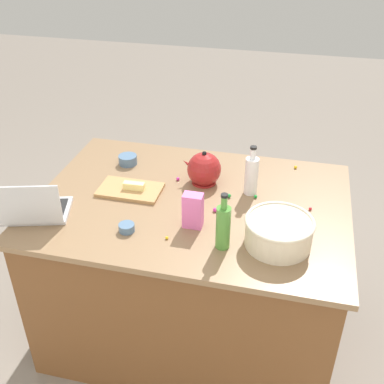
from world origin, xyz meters
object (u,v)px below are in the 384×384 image
(butter_stick_left, at_px, (134,186))
(ramekin_small, at_px, (127,228))
(laptop, at_px, (34,209))
(kettle, at_px, (204,170))
(mixing_bowl_large, at_px, (279,232))
(bottle_olive, at_px, (223,226))
(ramekin_medium, at_px, (128,160))
(cutting_board, at_px, (130,190))
(bottle_vinegar, at_px, (251,175))
(candy_bag, at_px, (193,211))

(butter_stick_left, distance_m, ramekin_small, 0.34)
(laptop, relative_size, kettle, 1.69)
(mixing_bowl_large, relative_size, bottle_olive, 1.12)
(kettle, distance_m, ramekin_small, 0.56)
(ramekin_small, distance_m, ramekin_medium, 0.64)
(cutting_board, bearing_deg, bottle_vinegar, -167.74)
(bottle_vinegar, height_order, cutting_board, bottle_vinegar)
(ramekin_small, bearing_deg, ramekin_medium, -70.32)
(bottle_olive, bearing_deg, bottle_vinegar, -97.25)
(laptop, bearing_deg, kettle, -144.77)
(kettle, xyz_separation_m, butter_stick_left, (0.33, 0.18, -0.04))
(bottle_olive, height_order, bottle_vinegar, bottle_olive)
(cutting_board, xyz_separation_m, ramekin_medium, (0.11, -0.28, 0.02))
(laptop, height_order, ramekin_medium, laptop)
(bottle_olive, height_order, cutting_board, bottle_olive)
(mixing_bowl_large, height_order, candy_bag, candy_bag)
(laptop, distance_m, ramekin_medium, 0.65)
(cutting_board, relative_size, ramekin_medium, 3.10)
(laptop, height_order, bottle_olive, bottle_olive)
(bottle_olive, xyz_separation_m, candy_bag, (0.16, -0.12, -0.02))
(laptop, relative_size, ramekin_small, 4.93)
(kettle, height_order, cutting_board, kettle)
(bottle_vinegar, bearing_deg, cutting_board, 12.26)
(bottle_vinegar, bearing_deg, ramekin_medium, -11.36)
(bottle_vinegar, xyz_separation_m, kettle, (0.25, -0.04, -0.03))
(ramekin_medium, bearing_deg, kettle, 167.87)
(bottle_olive, height_order, candy_bag, bottle_olive)
(mixing_bowl_large, height_order, butter_stick_left, mixing_bowl_large)
(bottle_vinegar, relative_size, ramekin_medium, 2.55)
(bottle_vinegar, distance_m, ramekin_small, 0.69)
(laptop, height_order, kettle, laptop)
(mixing_bowl_large, bearing_deg, bottle_vinegar, -66.30)
(laptop, xyz_separation_m, ramekin_small, (-0.46, 0.00, -0.03))
(ramekin_small, bearing_deg, laptop, -0.05)
(cutting_board, bearing_deg, butter_stick_left, 180.00)
(bottle_olive, bearing_deg, ramekin_small, -0.98)
(mixing_bowl_large, bearing_deg, kettle, -45.75)
(butter_stick_left, xyz_separation_m, ramekin_medium, (0.14, -0.28, -0.01))
(mixing_bowl_large, relative_size, ramekin_medium, 2.90)
(butter_stick_left, bearing_deg, candy_bag, 149.27)
(bottle_olive, height_order, kettle, bottle_olive)
(ramekin_small, distance_m, candy_bag, 0.31)
(bottle_olive, distance_m, candy_bag, 0.20)
(bottle_vinegar, xyz_separation_m, ramekin_medium, (0.72, -0.14, -0.08))
(mixing_bowl_large, xyz_separation_m, cutting_board, (0.78, -0.26, -0.06))
(mixing_bowl_large, bearing_deg, candy_bag, -6.77)
(ramekin_medium, xyz_separation_m, candy_bag, (-0.50, 0.49, 0.06))
(bottle_olive, bearing_deg, mixing_bowl_large, -163.00)
(kettle, relative_size, ramekin_small, 2.93)
(ramekin_medium, relative_size, candy_bag, 0.61)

